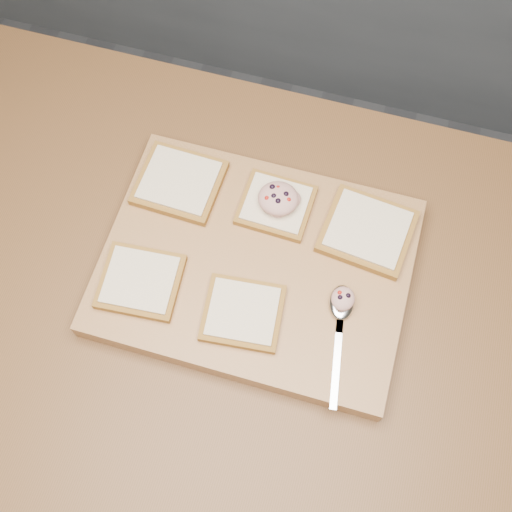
# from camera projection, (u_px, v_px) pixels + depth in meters

# --- Properties ---
(ground) EXTENTS (4.00, 4.00, 0.00)m
(ground) POSITION_uv_depth(u_px,v_px,m) (306.00, 424.00, 1.79)
(ground) COLOR #515459
(ground) RESTS_ON ground
(island_counter) EXTENTS (2.00, 0.80, 0.90)m
(island_counter) POSITION_uv_depth(u_px,v_px,m) (321.00, 390.00, 1.37)
(island_counter) COLOR slate
(island_counter) RESTS_ON ground
(cutting_board) EXTENTS (0.46, 0.35, 0.04)m
(cutting_board) POSITION_uv_depth(u_px,v_px,m) (256.00, 267.00, 0.99)
(cutting_board) COLOR #A47546
(cutting_board) RESTS_ON island_counter
(bread_far_left) EXTENTS (0.13, 0.12, 0.02)m
(bread_far_left) POSITION_uv_depth(u_px,v_px,m) (179.00, 182.00, 1.02)
(bread_far_left) COLOR brown
(bread_far_left) RESTS_ON cutting_board
(bread_far_center) EXTENTS (0.11, 0.10, 0.02)m
(bread_far_center) POSITION_uv_depth(u_px,v_px,m) (276.00, 205.00, 1.00)
(bread_far_center) COLOR brown
(bread_far_center) RESTS_ON cutting_board
(bread_far_right) EXTENTS (0.14, 0.13, 0.02)m
(bread_far_right) POSITION_uv_depth(u_px,v_px,m) (367.00, 231.00, 0.98)
(bread_far_right) COLOR brown
(bread_far_right) RESTS_ON cutting_board
(bread_near_left) EXTENTS (0.12, 0.11, 0.02)m
(bread_near_left) POSITION_uv_depth(u_px,v_px,m) (140.00, 281.00, 0.95)
(bread_near_left) COLOR brown
(bread_near_left) RESTS_ON cutting_board
(bread_near_center) EXTENTS (0.12, 0.11, 0.02)m
(bread_near_center) POSITION_uv_depth(u_px,v_px,m) (243.00, 313.00, 0.93)
(bread_near_center) COLOR brown
(bread_near_center) RESTS_ON cutting_board
(tuna_salad_dollop) EXTENTS (0.06, 0.06, 0.03)m
(tuna_salad_dollop) POSITION_uv_depth(u_px,v_px,m) (278.00, 198.00, 0.98)
(tuna_salad_dollop) COLOR #D69889
(tuna_salad_dollop) RESTS_ON bread_far_center
(spoon) EXTENTS (0.05, 0.18, 0.01)m
(spoon) POSITION_uv_depth(u_px,v_px,m) (341.00, 311.00, 0.93)
(spoon) COLOR silver
(spoon) RESTS_ON cutting_board
(spoon_salad) EXTENTS (0.03, 0.04, 0.02)m
(spoon_salad) POSITION_uv_depth(u_px,v_px,m) (343.00, 299.00, 0.92)
(spoon_salad) COLOR #D69889
(spoon_salad) RESTS_ON spoon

